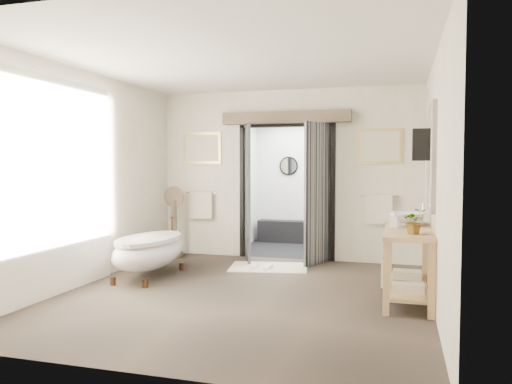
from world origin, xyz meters
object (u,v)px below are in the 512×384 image
at_px(vanity, 406,258).
at_px(basin, 406,219).
at_px(rug, 269,267).
at_px(clawfoot_tub, 149,250).

xyz_separation_m(vanity, basin, (-0.01, 0.41, 0.42)).
relative_size(rug, basin, 2.62).
relative_size(clawfoot_tub, vanity, 1.02).
bearing_deg(rug, clawfoot_tub, -142.83).
height_order(rug, basin, basin).
bearing_deg(basin, rug, 149.79).
distance_m(vanity, rug, 2.50).
height_order(clawfoot_tub, vanity, vanity).
xyz_separation_m(clawfoot_tub, rug, (1.48, 1.12, -0.38)).
bearing_deg(rug, vanity, -33.17).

